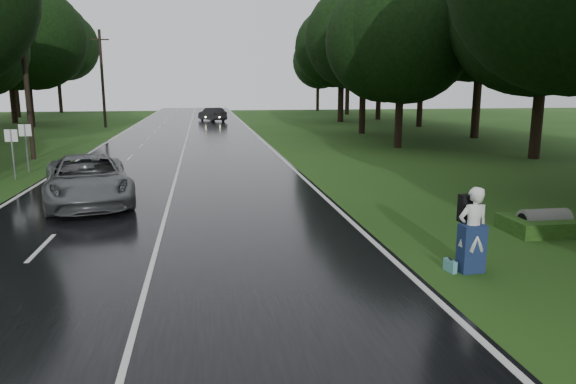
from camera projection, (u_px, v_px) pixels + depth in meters
name	position (u px, v px, depth m)	size (l,w,h in m)	color
ground	(152.00, 268.00, 12.47)	(160.00, 160.00, 0.00)	#244915
road	(182.00, 157.00, 31.82)	(12.00, 140.00, 0.04)	black
lane_center	(182.00, 156.00, 31.82)	(0.12, 140.00, 0.01)	silver
grey_car	(88.00, 180.00, 19.06)	(2.85, 6.18, 1.72)	#565A5C
far_car	(212.00, 114.00, 62.61)	(1.68, 4.82, 1.59)	black
hitchhiker	(472.00, 233.00, 12.10)	(0.77, 0.70, 2.00)	silver
suitcase	(450.00, 266.00, 12.23)	(0.11, 0.39, 0.28)	#5498A5
culvert	(543.00, 232.00, 15.53)	(0.70, 0.70, 1.41)	slate
utility_pole_mid	(34.00, 159.00, 30.87)	(1.80, 0.28, 10.80)	black
utility_pole_far	(106.00, 127.00, 54.08)	(1.80, 0.28, 9.63)	black
road_sign_a	(16.00, 180.00, 24.10)	(0.55, 0.10, 2.29)	white
road_sign_b	(29.00, 173.00, 25.99)	(0.57, 0.10, 2.38)	white
tree_left_f	(32.00, 127.00, 54.52)	(9.62, 9.62, 15.03)	black
tree_right_d	(398.00, 148.00, 36.50)	(7.85, 7.85, 12.26)	black
tree_right_e	(362.00, 133.00, 47.19)	(9.43, 9.43, 14.73)	black
tree_right_f	(340.00, 122.00, 62.30)	(9.69, 9.69, 15.14)	black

